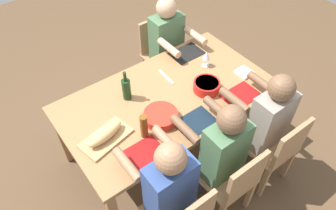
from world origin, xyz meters
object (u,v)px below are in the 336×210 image
at_px(chair_far_right, 159,51).
at_px(diner_far_right, 169,43).
at_px(napkin_stack, 244,72).
at_px(serving_bowl_greens, 161,116).
at_px(serving_bowl_fruit, 207,86).
at_px(chair_near_center, 233,181).
at_px(dining_table, 168,102).
at_px(diner_near_left, 167,186).
at_px(cutting_board, 106,138).
at_px(bread_loaf, 105,134).
at_px(chair_near_right, 276,149).
at_px(diner_near_right, 265,119).
at_px(wine_bottle, 126,89).
at_px(wine_glass, 206,56).
at_px(diner_near_center, 220,150).
at_px(beer_bottle, 144,126).

relative_size(chair_far_right, diner_far_right, 0.71).
bearing_deg(napkin_stack, serving_bowl_greens, 179.50).
bearing_deg(serving_bowl_fruit, chair_far_right, 79.01).
height_order(chair_near_center, serving_bowl_greens, chair_near_center).
height_order(dining_table, diner_near_left, diner_near_left).
distance_m(cutting_board, bread_loaf, 0.06).
height_order(diner_far_right, chair_near_right, diner_far_right).
distance_m(diner_near_right, serving_bowl_greens, 0.88).
xyz_separation_m(bread_loaf, wine_bottle, (0.37, 0.29, 0.04)).
distance_m(diner_far_right, cutting_board, 1.41).
bearing_deg(diner_near_right, chair_near_center, -160.50).
relative_size(serving_bowl_fruit, wine_bottle, 0.81).
bearing_deg(chair_far_right, bread_loaf, -141.48).
relative_size(serving_bowl_greens, napkin_stack, 2.02).
distance_m(chair_far_right, bread_loaf, 1.55).
xyz_separation_m(chair_far_right, napkin_stack, (0.24, -1.04, 0.27)).
relative_size(dining_table, cutting_board, 4.71).
bearing_deg(diner_near_right, diner_far_right, 90.00).
bearing_deg(diner_near_right, wine_glass, 88.16).
bearing_deg(bread_loaf, diner_far_right, 32.66).
relative_size(diner_near_left, serving_bowl_greens, 4.25).
relative_size(dining_table, bread_loaf, 5.89).
height_order(diner_far_right, serving_bowl_greens, diner_far_right).
relative_size(serving_bowl_fruit, cutting_board, 0.59).
xyz_separation_m(diner_near_left, wine_glass, (1.06, 0.80, 0.16)).
distance_m(diner_near_right, cutting_board, 1.32).
bearing_deg(diner_far_right, chair_near_right, -90.00).
xyz_separation_m(chair_far_right, wine_bottle, (-0.81, -0.66, 0.37)).
xyz_separation_m(diner_near_center, wine_glass, (0.54, 0.80, 0.16)).
height_order(wine_bottle, beer_bottle, wine_bottle).
xyz_separation_m(diner_far_right, serving_bowl_fruit, (-0.19, -0.81, 0.09)).
distance_m(chair_far_right, diner_near_center, 1.63).
xyz_separation_m(cutting_board, bread_loaf, (0.00, 0.00, 0.06)).
relative_size(serving_bowl_fruit, serving_bowl_greens, 0.84).
relative_size(dining_table, diner_far_right, 1.57).
relative_size(chair_near_right, serving_bowl_greens, 3.01).
bearing_deg(dining_table, diner_near_left, -127.52).
relative_size(diner_near_right, napkin_stack, 8.57).
xyz_separation_m(dining_table, diner_far_right, (0.52, 0.68, 0.03)).
bearing_deg(bread_loaf, chair_near_center, -49.26).
height_order(diner_near_right, serving_bowl_fruit, diner_near_right).
bearing_deg(beer_bottle, bread_loaf, 149.91).
bearing_deg(wine_glass, chair_near_center, -119.05).
height_order(serving_bowl_fruit, bread_loaf, bread_loaf).
distance_m(chair_far_right, diner_far_right, 0.28).
xyz_separation_m(diner_near_right, cutting_board, (-1.18, 0.59, 0.05)).
xyz_separation_m(serving_bowl_greens, wine_bottle, (-0.09, 0.38, 0.07)).
distance_m(chair_near_right, beer_bottle, 1.17).
height_order(diner_far_right, wine_glass, diner_far_right).
xyz_separation_m(chair_near_right, beer_bottle, (-0.92, 0.62, 0.37)).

